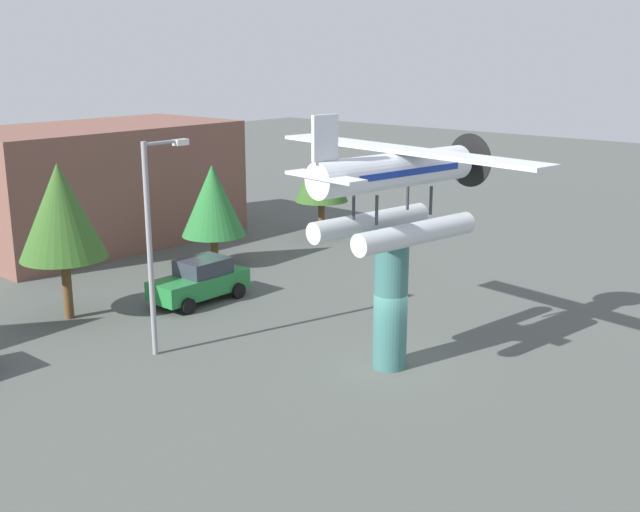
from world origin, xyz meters
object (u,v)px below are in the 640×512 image
car_mid_green (200,280)px  tree_east (61,212)px  floatplane_monument (396,186)px  tree_center_back (213,201)px  streetlight_primary (154,232)px  tree_far_east (321,172)px  storefront_building (99,184)px  display_pedestal (390,304)px

car_mid_green → tree_east: size_ratio=0.70×
floatplane_monument → tree_east: size_ratio=1.73×
car_mid_green → tree_center_back: 5.90m
streetlight_primary → tree_center_back: size_ratio=1.48×
car_mid_green → tree_east: bearing=-24.6°
tree_east → floatplane_monument: bearing=-70.4°
tree_east → tree_far_east: bearing=5.5°
floatplane_monument → tree_center_back: floatplane_monument is taller
tree_east → tree_center_back: size_ratio=1.24×
storefront_building → tree_east: (-8.15, -9.82, 1.07)m
tree_center_back → storefront_building: bearing=94.3°
storefront_building → streetlight_primary: bearing=-117.8°
display_pedestal → storefront_building: bearing=79.9°
display_pedestal → tree_far_east: bearing=47.7°
tree_center_back → floatplane_monument: bearing=-108.0°
display_pedestal → car_mid_green: 10.10m
streetlight_primary → floatplane_monument: bearing=-57.4°
floatplane_monument → car_mid_green: 11.25m
floatplane_monument → tree_east: 13.08m
streetlight_primary → storefront_building: (8.07, 15.33, -1.12)m
floatplane_monument → streetlight_primary: (-4.27, 6.68, -1.74)m
car_mid_green → tree_far_east: bearing=-162.5°
storefront_building → floatplane_monument: bearing=-99.8°
floatplane_monument → tree_center_back: 14.64m
streetlight_primary → display_pedestal: bearing=-58.2°
floatplane_monument → tree_east: bearing=118.0°
floatplane_monument → tree_far_east: floatplane_monument is taller
car_mid_green → streetlight_primary: 6.65m
display_pedestal → storefront_building: 22.37m
display_pedestal → car_mid_green: bearing=86.9°
display_pedestal → tree_far_east: (12.54, 13.79, 1.47)m
floatplane_monument → tree_far_east: 18.72m
storefront_building → tree_center_back: (0.63, -8.35, 0.06)m
display_pedestal → tree_east: (-4.22, 12.18, 2.04)m
storefront_building → tree_center_back: bearing=-85.7°
tree_far_east → tree_center_back: bearing=-179.0°
tree_far_east → tree_east: bearing=-174.5°
car_mid_green → tree_far_east: tree_far_east is taller
display_pedestal → streetlight_primary: bearing=121.8°
floatplane_monument → car_mid_green: floatplane_monument is taller
display_pedestal → storefront_building: (3.93, 22.00, 0.97)m
storefront_building → tree_far_east: (8.61, -8.21, 0.49)m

